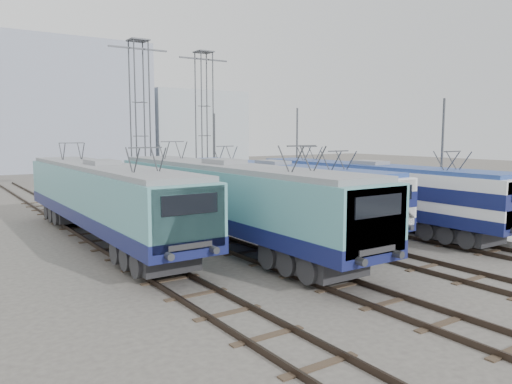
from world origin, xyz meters
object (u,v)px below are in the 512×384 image
object	(u,v)px
locomotive_far_left	(105,196)
mast_rear	(215,152)
locomotive_center_left	(227,196)
locomotive_far_right	(371,188)
mast_mid	(297,157)
catenary_tower_west	(140,114)
catenary_tower_east	(204,116)
mast_front	(441,166)
locomotive_center_right	(275,188)

from	to	relation	value
locomotive_far_left	mast_rear	size ratio (longest dim) A/B	2.63
locomotive_center_left	locomotive_far_right	bearing A→B (deg)	-3.09
locomotive_far_left	mast_mid	xyz separation A→B (m)	(15.35, 4.66, 1.21)
catenary_tower_west	catenary_tower_east	bearing A→B (deg)	17.10
mast_front	locomotive_center_left	bearing A→B (deg)	161.69
locomotive_center_left	mast_mid	xyz separation A→B (m)	(10.85, 8.41, 1.17)
mast_mid	mast_front	bearing A→B (deg)	-90.00
locomotive_center_right	locomotive_far_right	distance (m)	5.36
mast_front	mast_rear	world-z (taller)	same
locomotive_far_right	mast_front	size ratio (longest dim) A/B	2.45
catenary_tower_west	mast_mid	distance (m)	12.16
mast_mid	locomotive_far_left	bearing A→B (deg)	-163.11
catenary_tower_west	mast_front	world-z (taller)	catenary_tower_west
locomotive_far_left	locomotive_center_left	bearing A→B (deg)	-39.80
locomotive_far_right	mast_front	world-z (taller)	mast_front
mast_mid	mast_rear	world-z (taller)	same
catenary_tower_west	mast_rear	bearing A→B (deg)	24.94
mast_rear	locomotive_center_right	bearing A→B (deg)	-109.45
locomotive_center_right	mast_rear	xyz separation A→B (m)	(6.35, 17.98, 1.29)
locomotive_center_right	locomotive_center_left	bearing A→B (deg)	-151.62
locomotive_far_right	catenary_tower_east	world-z (taller)	catenary_tower_east
locomotive_center_left	catenary_tower_east	bearing A→B (deg)	64.58
catenary_tower_west	mast_mid	world-z (taller)	catenary_tower_west
locomotive_far_left	catenary_tower_east	world-z (taller)	catenary_tower_east
locomotive_far_left	locomotive_center_right	distance (m)	9.10
mast_front	mast_rear	distance (m)	24.00
catenary_tower_west	mast_front	size ratio (longest dim) A/B	1.71
mast_mid	locomotive_center_right	bearing A→B (deg)	-136.72
locomotive_center_right	catenary_tower_east	distance (m)	17.12
catenary_tower_east	locomotive_center_left	bearing A→B (deg)	-115.42
locomotive_center_right	catenary_tower_east	xyz separation A→B (m)	(4.25, 15.98, 4.43)
locomotive_far_right	mast_rear	distance (m)	21.02
mast_front	mast_mid	size ratio (longest dim) A/B	1.00
locomotive_center_right	catenary_tower_east	bearing A→B (deg)	75.11
locomotive_far_right	catenary_tower_west	distance (m)	18.73
locomotive_center_left	mast_front	world-z (taller)	mast_front
catenary_tower_east	catenary_tower_west	bearing A→B (deg)	-162.90
locomotive_center_left	catenary_tower_east	world-z (taller)	catenary_tower_east
locomotive_center_left	mast_mid	bearing A→B (deg)	37.78
locomotive_far_left	locomotive_center_right	world-z (taller)	locomotive_far_left
locomotive_far_left	mast_rear	world-z (taller)	mast_rear
catenary_tower_west	mast_front	xyz separation A→B (m)	(8.60, -20.00, -3.14)
mast_front	catenary_tower_east	bearing A→B (deg)	95.45
mast_front	mast_mid	distance (m)	12.00
catenary_tower_west	mast_mid	bearing A→B (deg)	-42.93
locomotive_center_left	mast_front	size ratio (longest dim) A/B	2.67
mast_mid	mast_rear	distance (m)	12.00
catenary_tower_west	mast_mid	xyz separation A→B (m)	(8.60, -8.00, -3.14)
locomotive_center_right	mast_front	bearing A→B (deg)	-43.48
locomotive_far_left	catenary_tower_west	distance (m)	15.00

